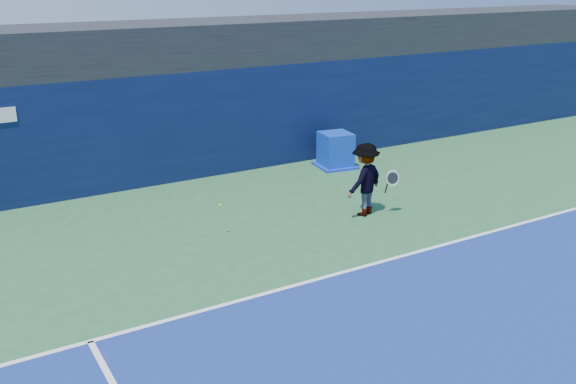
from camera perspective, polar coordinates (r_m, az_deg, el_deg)
name	(u,v)px	position (r m, az deg, el deg)	size (l,w,h in m)	color
ground	(459,344)	(10.71, 14.98, -12.91)	(80.00, 80.00, 0.00)	#2A5E35
baseline	(348,271)	(12.68, 5.38, -6.98)	(24.00, 0.10, 0.01)	white
stadium_band	(179,44)	(19.03, -9.68, 12.87)	(36.00, 3.00, 1.20)	black
back_wall_assembly	(196,122)	(18.45, -8.20, 6.14)	(36.00, 1.03, 3.00)	#0A1439
equipment_cart	(336,151)	(19.20, 4.25, 3.63)	(1.21, 1.21, 1.04)	#0C31B1
tennis_player	(365,179)	(15.30, 6.87, 1.11)	(1.40, 0.98, 1.76)	silver
tennis_ball	(220,205)	(14.05, -6.04, -1.16)	(0.06, 0.06, 0.06)	#AAD517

